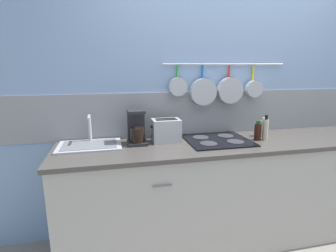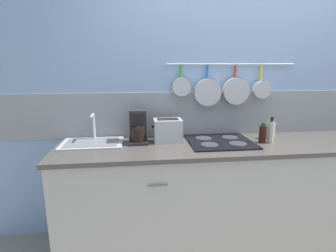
% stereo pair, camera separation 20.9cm
% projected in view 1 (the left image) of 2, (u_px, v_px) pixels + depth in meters
% --- Properties ---
extents(ground_plane, '(12.00, 12.00, 0.00)m').
position_uv_depth(ground_plane, '(236.00, 235.00, 2.48)').
color(ground_plane, gray).
extents(wall_back, '(7.20, 0.15, 2.60)m').
position_uv_depth(wall_back, '(227.00, 97.00, 2.54)').
color(wall_back, '#84A3CC').
rests_on(wall_back, ground_plane).
extents(cabinet_base, '(3.12, 0.61, 0.90)m').
position_uv_depth(cabinet_base, '(239.00, 192.00, 2.38)').
color(cabinet_base, '#B7B2A8').
rests_on(cabinet_base, ground_plane).
extents(countertop, '(3.16, 0.63, 0.03)m').
position_uv_depth(countertop, '(242.00, 143.00, 2.28)').
color(countertop, '#4C4742').
rests_on(countertop, cabinet_base).
extents(sink_basin, '(0.50, 0.34, 0.24)m').
position_uv_depth(sink_basin, '(90.00, 144.00, 2.12)').
color(sink_basin, '#B7BABF').
rests_on(sink_basin, countertop).
extents(coffee_maker, '(0.16, 0.19, 0.28)m').
position_uv_depth(coffee_maker, '(137.00, 129.00, 2.19)').
color(coffee_maker, '#262628').
rests_on(coffee_maker, countertop).
extents(toaster, '(0.25, 0.16, 0.20)m').
position_uv_depth(toaster, '(166.00, 130.00, 2.24)').
color(toaster, '#B7BABF').
rests_on(toaster, countertop).
extents(cooktop, '(0.54, 0.49, 0.01)m').
position_uv_depth(cooktop, '(218.00, 140.00, 2.28)').
color(cooktop, black).
rests_on(cooktop, countertop).
extents(bottle_hot_sauce, '(0.06, 0.06, 0.17)m').
position_uv_depth(bottle_hot_sauce, '(258.00, 131.00, 2.29)').
color(bottle_hot_sauce, '#33140F').
rests_on(bottle_hot_sauce, countertop).
extents(bottle_cooking_wine, '(0.05, 0.05, 0.22)m').
position_uv_depth(bottle_cooking_wine, '(265.00, 129.00, 2.29)').
color(bottle_cooking_wine, '#BFB799').
rests_on(bottle_cooking_wine, countertop).
extents(bottle_sesame_oil, '(0.07, 0.07, 0.17)m').
position_uv_depth(bottle_sesame_oil, '(264.00, 128.00, 2.44)').
color(bottle_sesame_oil, '#BFB799').
rests_on(bottle_sesame_oil, countertop).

